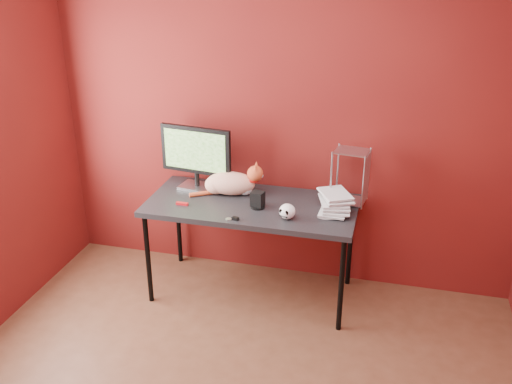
% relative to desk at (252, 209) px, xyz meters
% --- Properties ---
extents(room, '(3.52, 3.52, 2.61)m').
position_rel_desk_xyz_m(room, '(0.15, -1.37, 0.75)').
color(room, '#512C1B').
rests_on(room, ground).
extents(desk, '(1.50, 0.70, 0.75)m').
position_rel_desk_xyz_m(desk, '(0.00, 0.00, 0.00)').
color(desk, black).
rests_on(desk, ground).
extents(monitor, '(0.56, 0.21, 0.48)m').
position_rel_desk_xyz_m(monitor, '(-0.47, 0.16, 0.32)').
color(monitor, '#B1B1B6').
rests_on(monitor, desk).
extents(cat, '(0.52, 0.26, 0.25)m').
position_rel_desk_xyz_m(cat, '(-0.19, 0.12, 0.14)').
color(cat, '#D0582C').
rests_on(cat, desk).
extents(skull_mug, '(0.11, 0.12, 0.11)m').
position_rel_desk_xyz_m(skull_mug, '(0.30, -0.19, 0.11)').
color(skull_mug, white).
rests_on(skull_mug, desk).
extents(speaker, '(0.10, 0.10, 0.12)m').
position_rel_desk_xyz_m(speaker, '(0.06, -0.06, 0.11)').
color(speaker, black).
rests_on(speaker, desk).
extents(book_stack, '(0.28, 0.31, 1.49)m').
position_rel_desk_xyz_m(book_stack, '(0.51, -0.00, 0.80)').
color(book_stack, beige).
rests_on(book_stack, desk).
extents(wire_rack, '(0.25, 0.22, 0.40)m').
position_rel_desk_xyz_m(wire_rack, '(0.67, 0.20, 0.25)').
color(wire_rack, '#B1B1B6').
rests_on(wire_rack, desk).
extents(pocket_knife, '(0.09, 0.03, 0.02)m').
position_rel_desk_xyz_m(pocket_knife, '(-0.47, -0.15, 0.06)').
color(pocket_knife, '#B00D13').
rests_on(pocket_knife, desk).
extents(black_gadget, '(0.05, 0.04, 0.02)m').
position_rel_desk_xyz_m(black_gadget, '(-0.04, -0.29, 0.06)').
color(black_gadget, black).
rests_on(black_gadget, desk).
extents(washer, '(0.04, 0.04, 0.00)m').
position_rel_desk_xyz_m(washer, '(-0.08, -0.29, 0.05)').
color(washer, '#B1B1B6').
rests_on(washer, desk).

